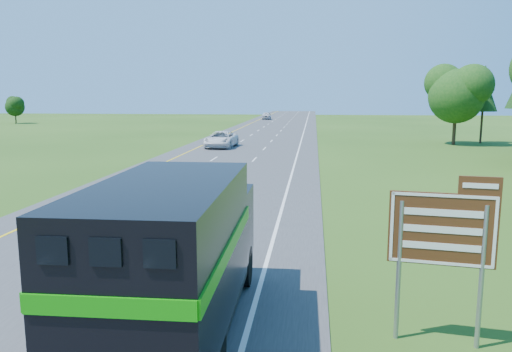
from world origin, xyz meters
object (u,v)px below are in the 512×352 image
(horse_truck, at_px, (175,255))
(far_car, at_px, (266,116))
(white_suv, at_px, (221,139))
(exit_sign, at_px, (444,236))

(horse_truck, bearing_deg, far_car, 93.28)
(horse_truck, xyz_separation_m, white_suv, (-6.94, 42.92, -1.21))
(far_car, bearing_deg, horse_truck, -88.81)
(far_car, xyz_separation_m, exit_sign, (13.98, -105.41, 1.68))
(white_suv, bearing_deg, exit_sign, -70.71)
(white_suv, xyz_separation_m, far_car, (-1.00, 63.11, -0.01))
(horse_truck, distance_m, white_suv, 43.50)
(horse_truck, height_order, exit_sign, exit_sign)
(horse_truck, distance_m, far_car, 106.34)
(white_suv, relative_size, far_car, 1.24)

